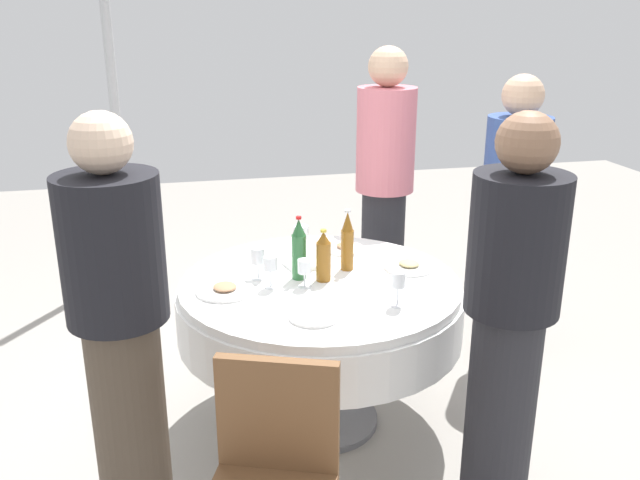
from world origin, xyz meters
name	(u,v)px	position (x,y,z in m)	size (l,w,h in m)	color
ground_plane	(320,420)	(0.00, 0.00, 0.00)	(10.00, 10.00, 0.00)	gray
dining_table	(320,311)	(0.00, 0.00, 0.59)	(1.30, 1.30, 0.74)	white
bottle_amber_east	(323,257)	(0.00, 0.02, 0.85)	(0.07, 0.07, 0.24)	#8C5619
bottle_amber_mid	(347,242)	(-0.11, 0.15, 0.88)	(0.06, 0.06, 0.29)	#8C5619
bottle_green_front	(299,250)	(-0.05, -0.09, 0.88)	(0.07, 0.07, 0.30)	#2D6B38
wine_glass_west	(305,268)	(0.06, -0.08, 0.83)	(0.06, 0.06, 0.13)	white
wine_glass_right	(270,265)	(0.03, -0.23, 0.84)	(0.06, 0.06, 0.15)	white
wine_glass_far	(258,257)	(-0.08, -0.27, 0.85)	(0.07, 0.07, 0.15)	white
wine_glass_left	(398,281)	(0.34, 0.25, 0.85)	(0.06, 0.06, 0.15)	white
wine_glass_inner	(301,234)	(-0.38, -0.01, 0.84)	(0.07, 0.07, 0.14)	white
plate_inner	(409,266)	(-0.05, 0.44, 0.75)	(0.23, 0.23, 0.04)	white
plate_south	(314,316)	(0.37, -0.11, 0.75)	(0.21, 0.21, 0.02)	white
plate_rear	(225,290)	(0.04, -0.43, 0.75)	(0.25, 0.25, 0.04)	white
plate_north	(345,248)	(-0.36, 0.21, 0.75)	(0.20, 0.20, 0.04)	white
spoon_mid	(259,258)	(-0.35, -0.23, 0.74)	(0.18, 0.02, 0.01)	silver
knife_front	(366,287)	(0.12, 0.18, 0.74)	(0.18, 0.02, 0.01)	silver
folded_napkin	(303,264)	(-0.19, -0.04, 0.75)	(0.16, 0.16, 0.02)	white
person_east	(121,336)	(0.59, -0.83, 0.84)	(0.34, 0.34, 1.61)	#4C3F33
person_mid	(511,215)	(-0.46, 1.18, 0.84)	(0.34, 0.34, 1.59)	#4C3F33
person_front	(509,320)	(0.74, 0.54, 0.83)	(0.34, 0.34, 1.59)	#26262B
person_west	(384,188)	(-0.91, 0.59, 0.91)	(0.34, 0.34, 1.72)	#26262B
chair_far	(272,474)	(1.00, -0.38, 0.52)	(0.52, 0.52, 0.87)	brown
tent_pole_secondary	(115,108)	(-2.28, -0.99, 1.24)	(0.07, 0.07, 2.47)	#B2B5B7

